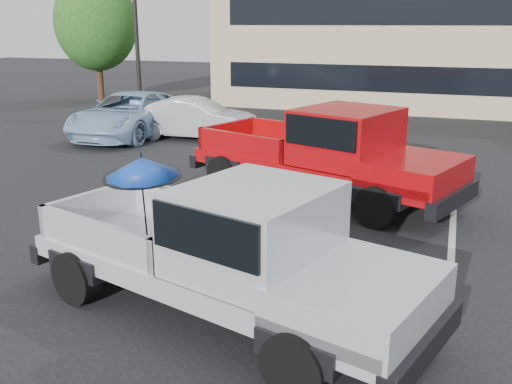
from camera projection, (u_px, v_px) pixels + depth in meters
ground at (245, 276)px, 8.81m from camera, size 90.00×90.00×0.00m
stripe_left at (141, 216)px, 11.57m from camera, size 0.12×5.00×0.01m
stripe_right at (451, 254)px, 9.67m from camera, size 0.12×5.00×0.01m
motel_building at (444, 35)px, 26.24m from camera, size 20.40×8.40×6.30m
motel_sign at (134, 0)px, 23.31m from camera, size 1.60×0.22×6.00m
tree_left at (96, 23)px, 27.56m from camera, size 3.96×3.96×6.02m
silver_pickup at (240, 246)px, 7.21m from camera, size 6.01×3.52×2.06m
red_pickup at (338, 151)px, 12.26m from camera, size 6.55×4.15×2.04m
silver_sedan at (195, 119)px, 19.05m from camera, size 4.22×1.72×1.36m
blue_suv at (130, 115)px, 19.50m from camera, size 2.61×5.40×1.48m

